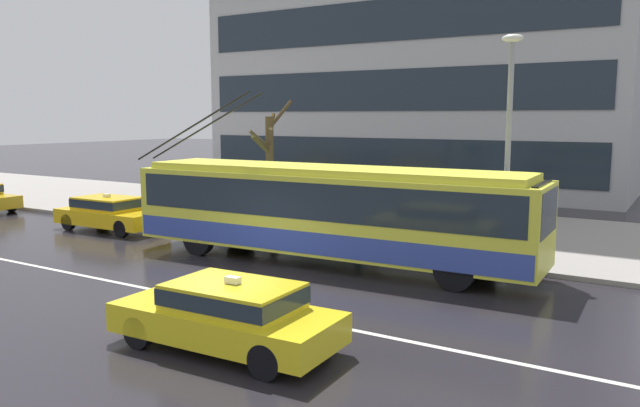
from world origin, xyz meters
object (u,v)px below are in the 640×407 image
at_px(trolleybus, 327,210).
at_px(street_tree_bare, 270,160).
at_px(bus_shelter, 323,182).
at_px(pedestrian_approaching_curb, 373,208).
at_px(pedestrian_at_shelter, 273,203).
at_px(taxi_queued_behind_bus, 110,212).
at_px(pedestrian_walking_past, 361,194).
at_px(taxi_oncoming_near, 229,312).
at_px(street_lamp, 509,128).

xyz_separation_m(trolleybus, street_tree_bare, (-5.71, 5.00, 0.98)).
xyz_separation_m(bus_shelter, pedestrian_approaching_curb, (1.40, 1.14, -0.93)).
distance_m(trolleybus, pedestrian_at_shelter, 5.02).
bearing_deg(taxi_queued_behind_bus, pedestrian_at_shelter, 24.92).
relative_size(taxi_queued_behind_bus, pedestrian_walking_past, 2.23).
bearing_deg(pedestrian_walking_past, taxi_queued_behind_bus, -166.23).
bearing_deg(pedestrian_at_shelter, trolleybus, -35.89).
distance_m(taxi_oncoming_near, street_lamp, 10.24).
relative_size(pedestrian_walking_past, street_tree_bare, 0.41).
xyz_separation_m(pedestrian_walking_past, street_lamp, (4.77, -0.12, 2.21)).
bearing_deg(pedestrian_at_shelter, pedestrian_approaching_curb, 19.86).
relative_size(bus_shelter, street_lamp, 0.57).
relative_size(bus_shelter, pedestrian_approaching_curb, 2.32).
bearing_deg(pedestrian_walking_past, bus_shelter, 166.09).
distance_m(taxi_oncoming_near, pedestrian_walking_past, 9.82).
bearing_deg(bus_shelter, pedestrian_at_shelter, -177.11).
relative_size(pedestrian_approaching_curb, pedestrian_walking_past, 0.81).
distance_m(taxi_queued_behind_bus, street_tree_bare, 6.52).
bearing_deg(taxi_queued_behind_bus, street_lamp, 8.82).
relative_size(taxi_oncoming_near, bus_shelter, 1.19).
relative_size(trolleybus, taxi_queued_behind_bus, 3.06).
bearing_deg(pedestrian_at_shelter, pedestrian_walking_past, -4.95).
xyz_separation_m(trolleybus, street_lamp, (4.52, 2.48, 2.39)).
xyz_separation_m(taxi_queued_behind_bus, pedestrian_walking_past, (9.55, 2.34, 1.05)).
relative_size(taxi_queued_behind_bus, pedestrian_at_shelter, 2.61).
bearing_deg(taxi_oncoming_near, taxi_queued_behind_bus, 148.74).
height_order(bus_shelter, street_lamp, street_lamp).
height_order(trolleybus, street_lamp, street_lamp).
height_order(pedestrian_at_shelter, pedestrian_walking_past, pedestrian_walking_past).
bearing_deg(street_lamp, trolleybus, -151.19).
height_order(taxi_oncoming_near, street_lamp, street_lamp).
height_order(taxi_queued_behind_bus, street_tree_bare, street_tree_bare).
bearing_deg(taxi_queued_behind_bus, pedestrian_approaching_curb, 23.06).
distance_m(taxi_queued_behind_bus, pedestrian_walking_past, 9.88).
height_order(pedestrian_at_shelter, street_tree_bare, street_tree_bare).
xyz_separation_m(taxi_oncoming_near, pedestrian_at_shelter, (-6.05, 9.83, 0.44)).
distance_m(street_lamp, street_tree_bare, 10.63).
xyz_separation_m(taxi_queued_behind_bus, bus_shelter, (7.80, 2.77, 1.30)).
distance_m(trolleybus, taxi_oncoming_near, 7.23).
xyz_separation_m(pedestrian_at_shelter, pedestrian_approaching_curb, (3.46, 1.25, -0.06)).
relative_size(bus_shelter, pedestrian_at_shelter, 2.19).
xyz_separation_m(trolleybus, bus_shelter, (-2.00, 3.04, 0.43)).
height_order(pedestrian_at_shelter, street_lamp, street_lamp).
bearing_deg(street_tree_bare, bus_shelter, -27.90).
relative_size(trolleybus, pedestrian_approaching_curb, 8.44).
height_order(taxi_queued_behind_bus, pedestrian_at_shelter, pedestrian_at_shelter).
relative_size(taxi_queued_behind_bus, street_tree_bare, 0.91).
bearing_deg(street_tree_bare, taxi_queued_behind_bus, -130.75).
height_order(trolleybus, pedestrian_approaching_curb, trolleybus).
relative_size(pedestrian_at_shelter, street_tree_bare, 0.35).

